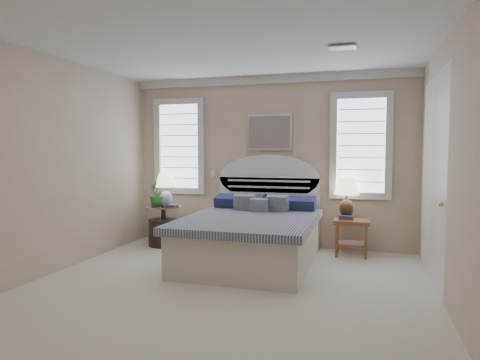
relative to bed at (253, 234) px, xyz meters
name	(u,v)px	position (x,y,z in m)	size (l,w,h in m)	color
floor	(218,295)	(0.00, -1.46, -0.39)	(4.50, 5.00, 0.01)	beige
ceiling	(217,35)	(0.00, -1.46, 2.31)	(4.50, 5.00, 0.01)	silver
wall_back	(269,162)	(0.00, 1.04, 0.96)	(4.50, 0.02, 2.70)	#BCA68D
wall_left	(38,166)	(-2.25, -1.46, 0.96)	(0.02, 5.00, 2.70)	#BCA68D
wall_right	(456,171)	(2.25, -1.46, 0.96)	(0.02, 5.00, 2.70)	#BCA68D
crown_molding	(269,80)	(0.00, 1.00, 2.25)	(4.50, 0.08, 0.12)	silver
hvac_vent	(342,47)	(1.20, -0.66, 2.29)	(0.30, 0.20, 0.02)	#B2B2B2
switch_plate	(213,173)	(-0.95, 1.03, 0.76)	(0.08, 0.01, 0.12)	silver
window_left	(180,146)	(-1.55, 1.02, 1.21)	(0.90, 0.06, 1.60)	silver
window_right	(361,146)	(1.40, 1.02, 1.21)	(0.90, 0.06, 1.60)	silver
painting	(269,132)	(0.00, 1.00, 1.43)	(0.74, 0.04, 0.58)	silver
closet_door	(433,179)	(2.23, -0.26, 0.81)	(0.02, 1.80, 2.40)	silver
bed	(253,234)	(0.00, 0.00, 0.00)	(1.72, 2.28, 1.47)	beige
side_table_left	(164,221)	(-1.65, 0.59, 0.00)	(0.56, 0.56, 0.63)	black
nightstand_right	(352,230)	(1.30, 0.69, 0.00)	(0.50, 0.40, 0.53)	brown
floor_pot	(163,233)	(-1.63, 0.53, -0.17)	(0.46, 0.46, 0.42)	black
lamp_left	(166,186)	(-1.60, 0.58, 0.58)	(0.44, 0.44, 0.55)	white
lamp_right	(347,193)	(1.21, 0.84, 0.51)	(0.48, 0.48, 0.61)	black
potted_plant	(157,194)	(-1.73, 0.52, 0.45)	(0.24, 0.24, 0.42)	#34772F
books_left	(172,206)	(-1.43, 0.46, 0.27)	(0.21, 0.18, 0.05)	#A72932
books_right	(346,217)	(1.22, 0.70, 0.17)	(0.21, 0.16, 0.06)	#A72932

